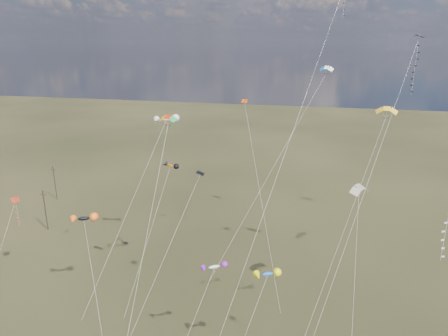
% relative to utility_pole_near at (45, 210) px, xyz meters
% --- Properties ---
extents(utility_pole_near, '(1.40, 0.20, 8.00)m').
position_rel_utility_pole_near_xyz_m(utility_pole_near, '(0.00, 0.00, 0.00)').
color(utility_pole_near, black).
rests_on(utility_pole_near, ground).
extents(utility_pole_far, '(1.40, 0.20, 8.00)m').
position_rel_utility_pole_near_xyz_m(utility_pole_far, '(-8.00, 14.00, 0.00)').
color(utility_pole_far, black).
rests_on(utility_pole_far, ground).
extents(diamond_black_high, '(12.00, 21.23, 35.39)m').
position_rel_utility_pole_near_xyz_m(diamond_black_high, '(59.07, -10.57, 26.18)').
color(diamond_black_high, black).
rests_on(diamond_black_high, ground).
extents(diamond_navy_tall, '(12.59, 30.51, 41.90)m').
position_rel_utility_pole_near_xyz_m(diamond_navy_tall, '(50.34, -6.04, 31.62)').
color(diamond_navy_tall, '#0F1E4F').
rests_on(diamond_navy_tall, ground).
extents(diamond_black_mid, '(7.55, 9.66, 20.06)m').
position_rel_utility_pole_near_xyz_m(diamond_black_mid, '(34.70, -19.56, 10.89)').
color(diamond_black_mid, black).
rests_on(diamond_black_mid, ground).
extents(diamond_red_low, '(2.48, 7.98, 13.90)m').
position_rel_utility_pole_near_xyz_m(diamond_red_low, '(9.19, -17.05, 7.21)').
color(diamond_red_low, '#9D2912').
rests_on(diamond_red_low, ground).
extents(diamond_navy_right, '(0.85, 16.07, 25.60)m').
position_rel_utility_pole_near_xyz_m(diamond_navy_right, '(59.37, -30.57, 17.07)').
color(diamond_navy_right, '#11124E').
rests_on(diamond_navy_right, ground).
extents(diamond_orange_center, '(8.35, 13.49, 26.46)m').
position_rel_utility_pole_near_xyz_m(diamond_orange_center, '(40.89, -5.47, 14.47)').
color(diamond_orange_center, '#CF3C01').
rests_on(diamond_orange_center, ground).
extents(parafoil_yellow, '(10.08, 16.21, 26.92)m').
position_rel_utility_pole_near_xyz_m(parafoil_yellow, '(58.06, -4.15, 22.07)').
color(parafoil_yellow, yellow).
rests_on(parafoil_yellow, ground).
extents(parafoil_blue_white, '(16.24, 19.17, 31.23)m').
position_rel_utility_pole_near_xyz_m(parafoil_blue_white, '(49.95, 8.66, 26.32)').
color(parafoil_blue_white, '#176CB3').
rests_on(parafoil_blue_white, ground).
extents(parafoil_striped, '(2.80, 13.75, 18.88)m').
position_rel_utility_pole_near_xyz_m(parafoil_striped, '(54.84, -12.87, 14.04)').
color(parafoil_striped, yellow).
rests_on(parafoil_striped, ground).
extents(parafoil_tricolor, '(2.32, 16.24, 26.97)m').
position_rel_utility_pole_near_xyz_m(parafoil_tricolor, '(32.72, -17.65, 22.14)').
color(parafoil_tricolor, gold).
rests_on(parafoil_tricolor, ground).
extents(novelty_black_orange, '(8.04, 9.45, 13.61)m').
position_rel_utility_pole_near_xyz_m(novelty_black_orange, '(21.10, -18.70, 8.86)').
color(novelty_black_orange, black).
rests_on(novelty_black_orange, ground).
extents(novelty_orange_black, '(4.83, 11.43, 18.68)m').
position_rel_utility_pole_near_xyz_m(novelty_orange_black, '(29.82, -10.25, 14.05)').
color(novelty_orange_black, '#C65C0A').
rests_on(novelty_orange_black, ground).
extents(novelty_white_purple, '(5.17, 7.81, 12.69)m').
position_rel_utility_pole_near_xyz_m(novelty_white_purple, '(40.05, -24.77, 8.13)').
color(novelty_white_purple, silver).
rests_on(novelty_white_purple, ground).
extents(novelty_redwhite_stripe, '(7.86, 18.26, 24.35)m').
position_rel_utility_pole_near_xyz_m(novelty_redwhite_stripe, '(27.38, -5.07, 19.51)').
color(novelty_redwhite_stripe, '#F04A22').
rests_on(novelty_redwhite_stripe, ground).
extents(novelty_blue_yellow, '(5.31, 7.77, 13.60)m').
position_rel_utility_pole_near_xyz_m(novelty_blue_yellow, '(45.78, -26.15, 9.00)').
color(novelty_blue_yellow, blue).
rests_on(novelty_blue_yellow, ground).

